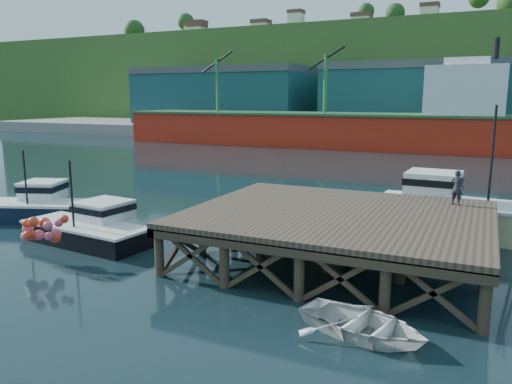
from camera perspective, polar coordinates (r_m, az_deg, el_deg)
The scene contains 12 objects.
ground at distance 23.57m, azimuth -3.82°, elevation -5.99°, with size 300.00×300.00×0.00m, color black.
wharf at distance 20.88m, azimuth 9.25°, elevation -2.80°, with size 12.00×10.00×2.62m.
far_quay at distance 90.61m, azimuth 18.05°, elevation 6.60°, with size 160.00×40.00×2.00m, color gray.
warehouse_left at distance 96.39m, azimuth -3.61°, elevation 10.60°, with size 32.00×16.00×9.00m, color #17444D.
warehouse_mid at distance 85.46m, azimuth 17.85°, elevation 10.09°, with size 28.00×16.00×9.00m, color #17444D.
cargo_ship at distance 70.56m, azimuth 9.02°, elevation 7.83°, with size 55.50×10.00×13.75m.
hillside at distance 120.33m, azimuth 20.14°, elevation 12.16°, with size 220.00×50.00×22.00m, color #2D511E.
boat_navy at distance 30.73m, azimuth -23.79°, elevation -1.38°, with size 6.81×4.65×4.00m.
boat_black at distance 24.96m, azimuth -18.42°, elevation -3.83°, with size 6.71×5.60×4.01m.
trawler at distance 26.83m, azimuth 23.54°, elevation -1.88°, with size 9.79×3.94×6.44m.
dinghy at distance 15.14m, azimuth 12.08°, elevation -14.47°, with size 2.74×3.84×0.80m, color silver.
dockworker at distance 23.55m, azimuth 21.99°, elevation 0.47°, with size 0.56×0.37×1.54m, color black.
Camera 1 is at (10.89, -19.77, 6.80)m, focal length 35.00 mm.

